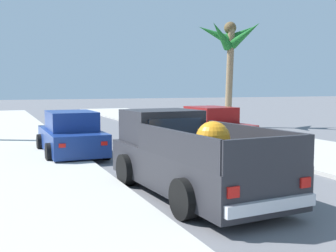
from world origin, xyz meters
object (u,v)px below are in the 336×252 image
pickup_truck (188,158)px  palm_tree_left_back (230,43)px  car_left_mid (71,135)px  car_right_near (211,126)px

pickup_truck → palm_tree_left_back: palm_tree_left_back is taller
car_left_mid → palm_tree_left_back: size_ratio=0.70×
pickup_truck → car_right_near: bearing=57.9°
pickup_truck → palm_tree_left_back: size_ratio=0.87×
car_left_mid → palm_tree_left_back: (10.27, 6.64, 4.15)m
car_left_mid → palm_tree_left_back: bearing=32.9°
pickup_truck → car_right_near: size_ratio=1.24×
car_right_near → car_left_mid: same height
pickup_truck → car_left_mid: (-1.52, 6.24, -0.08)m
car_right_near → car_left_mid: (-5.99, -0.89, 0.00)m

